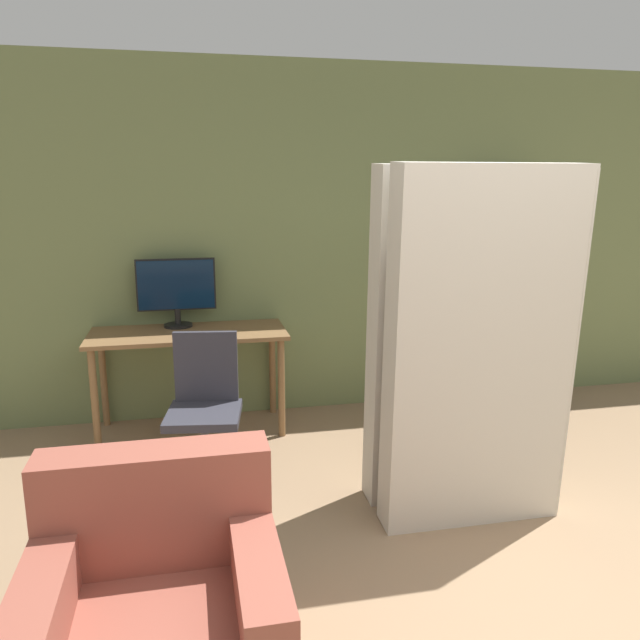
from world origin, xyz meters
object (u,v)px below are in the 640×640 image
bookshelf (483,304)px  mattress_near (481,353)px  armchair (158,620)px  mattress_far (456,338)px  office_chair (205,422)px  monitor (176,288)px

bookshelf → mattress_near: (-0.91, -1.80, 0.12)m
mattress_near → armchair: mattress_near is taller
mattress_far → armchair: size_ratio=2.24×
office_chair → armchair: 1.74m
bookshelf → mattress_far: bearing=-121.5°
office_chair → mattress_far: mattress_far is taller
mattress_far → armchair: mattress_far is taller
mattress_near → armchair: bearing=-151.3°
monitor → office_chair: monitor is taller
office_chair → monitor: bearing=99.1°
monitor → mattress_near: mattress_near is taller
armchair → monitor: bearing=88.6°
bookshelf → armchair: (-2.53, -2.68, -0.51)m
office_chair → bookshelf: bearing=22.5°
office_chair → mattress_far: bearing=-21.0°
office_chair → armchair: size_ratio=1.06×
monitor → office_chair: 1.18m
monitor → bookshelf: size_ratio=0.33×
mattress_near → mattress_far: same height
monitor → mattress_near: (1.55, -1.80, -0.09)m
office_chair → bookshelf: size_ratio=0.51×
armchair → mattress_near: bearing=28.7°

